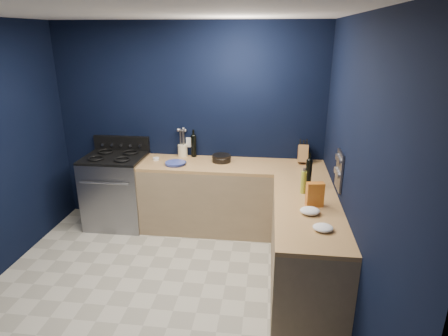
# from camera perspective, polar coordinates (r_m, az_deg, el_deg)

# --- Properties ---
(floor) EXTENTS (3.50, 3.50, 0.02)m
(floor) POSITION_cam_1_polar(r_m,az_deg,el_deg) (4.04, -9.98, -18.17)
(floor) COLOR #AFAA99
(floor) RESTS_ON ground
(ceiling) EXTENTS (3.50, 3.50, 0.02)m
(ceiling) POSITION_cam_1_polar(r_m,az_deg,el_deg) (3.22, -12.88, 22.06)
(ceiling) COLOR silver
(ceiling) RESTS_ON ground
(wall_back) EXTENTS (3.50, 0.02, 2.60)m
(wall_back) POSITION_cam_1_polar(r_m,az_deg,el_deg) (5.05, -5.20, 6.32)
(wall_back) COLOR black
(wall_back) RESTS_ON ground
(wall_right) EXTENTS (0.02, 3.50, 2.60)m
(wall_right) POSITION_cam_1_polar(r_m,az_deg,el_deg) (3.33, 18.96, -1.64)
(wall_right) COLOR black
(wall_right) RESTS_ON ground
(wall_front) EXTENTS (3.50, 0.02, 2.60)m
(wall_front) POSITION_cam_1_polar(r_m,az_deg,el_deg) (2.01, -27.30, -17.60)
(wall_front) COLOR black
(wall_front) RESTS_ON ground
(cab_back) EXTENTS (2.30, 0.63, 0.86)m
(cab_back) POSITION_cam_1_polar(r_m,az_deg,el_deg) (4.93, 1.19, -4.61)
(cab_back) COLOR #927858
(cab_back) RESTS_ON floor
(top_back) EXTENTS (2.30, 0.63, 0.04)m
(top_back) POSITION_cam_1_polar(r_m,az_deg,el_deg) (4.76, 1.22, 0.34)
(top_back) COLOR brown
(top_back) RESTS_ON cab_back
(cab_right) EXTENTS (0.63, 1.67, 0.86)m
(cab_right) POSITION_cam_1_polar(r_m,az_deg,el_deg) (3.91, 11.97, -11.94)
(cab_right) COLOR #927858
(cab_right) RESTS_ON floor
(top_right) EXTENTS (0.63, 1.67, 0.04)m
(top_right) POSITION_cam_1_polar(r_m,az_deg,el_deg) (3.70, 12.45, -5.97)
(top_right) COLOR brown
(top_right) RESTS_ON cab_right
(gas_range) EXTENTS (0.76, 0.66, 0.92)m
(gas_range) POSITION_cam_1_polar(r_m,az_deg,el_deg) (5.27, -15.66, -3.39)
(gas_range) COLOR gray
(gas_range) RESTS_ON floor
(oven_door) EXTENTS (0.59, 0.02, 0.42)m
(oven_door) POSITION_cam_1_polar(r_m,az_deg,el_deg) (5.00, -16.98, -4.87)
(oven_door) COLOR black
(oven_door) RESTS_ON gas_range
(cooktop) EXTENTS (0.76, 0.66, 0.03)m
(cooktop) POSITION_cam_1_polar(r_m,az_deg,el_deg) (5.11, -16.14, 1.53)
(cooktop) COLOR black
(cooktop) RESTS_ON gas_range
(backguard) EXTENTS (0.76, 0.06, 0.20)m
(backguard) POSITION_cam_1_polar(r_m,az_deg,el_deg) (5.34, -15.03, 3.59)
(backguard) COLOR black
(backguard) RESTS_ON gas_range
(spice_panel) EXTENTS (0.02, 0.28, 0.38)m
(spice_panel) POSITION_cam_1_polar(r_m,az_deg,el_deg) (3.87, 16.85, -0.39)
(spice_panel) COLOR gray
(spice_panel) RESTS_ON wall_right
(wall_outlet) EXTENTS (0.09, 0.02, 0.13)m
(wall_outlet) POSITION_cam_1_polar(r_m,az_deg,el_deg) (5.08, -5.18, 3.85)
(wall_outlet) COLOR white
(wall_outlet) RESTS_ON wall_back
(plate_stack) EXTENTS (0.29, 0.29, 0.03)m
(plate_stack) POSITION_cam_1_polar(r_m,az_deg,el_deg) (4.78, -7.28, 0.71)
(plate_stack) COLOR navy
(plate_stack) RESTS_ON top_back
(ramekin) EXTENTS (0.09, 0.09, 0.03)m
(ramekin) POSITION_cam_1_polar(r_m,az_deg,el_deg) (4.99, -10.11, 1.36)
(ramekin) COLOR white
(ramekin) RESTS_ON top_back
(utensil_crock) EXTENTS (0.13, 0.13, 0.16)m
(utensil_crock) POSITION_cam_1_polar(r_m,az_deg,el_deg) (5.08, -6.20, 2.63)
(utensil_crock) COLOR beige
(utensil_crock) RESTS_ON top_back
(wine_bottle_back) EXTENTS (0.07, 0.07, 0.28)m
(wine_bottle_back) POSITION_cam_1_polar(r_m,az_deg,el_deg) (5.03, -4.55, 3.27)
(wine_bottle_back) COLOR black
(wine_bottle_back) RESTS_ON top_back
(lemon_basket) EXTENTS (0.30, 0.30, 0.09)m
(lemon_basket) POSITION_cam_1_polar(r_m,az_deg,el_deg) (4.84, -0.38, 1.46)
(lemon_basket) COLOR black
(lemon_basket) RESTS_ON top_back
(knife_block) EXTENTS (0.13, 0.26, 0.27)m
(knife_block) POSITION_cam_1_polar(r_m,az_deg,el_deg) (4.91, 11.71, 2.11)
(knife_block) COLOR olive
(knife_block) RESTS_ON top_back
(wine_bottle_right) EXTENTS (0.07, 0.07, 0.27)m
(wine_bottle_right) POSITION_cam_1_polar(r_m,az_deg,el_deg) (4.18, 12.53, -0.63)
(wine_bottle_right) COLOR black
(wine_bottle_right) RESTS_ON top_right
(oil_bottle) EXTENTS (0.07, 0.07, 0.23)m
(oil_bottle) POSITION_cam_1_polar(r_m,az_deg,el_deg) (3.94, 11.79, -2.10)
(oil_bottle) COLOR #99A12B
(oil_bottle) RESTS_ON top_right
(spice_jar_near) EXTENTS (0.06, 0.06, 0.10)m
(spice_jar_near) POSITION_cam_1_polar(r_m,az_deg,el_deg) (3.94, 13.07, -3.33)
(spice_jar_near) COLOR olive
(spice_jar_near) RESTS_ON top_right
(spice_jar_far) EXTENTS (0.06, 0.06, 0.09)m
(spice_jar_far) POSITION_cam_1_polar(r_m,az_deg,el_deg) (3.94, 12.48, -3.33)
(spice_jar_far) COLOR olive
(spice_jar_far) RESTS_ON top_right
(crouton_bag) EXTENTS (0.17, 0.10, 0.23)m
(crouton_bag) POSITION_cam_1_polar(r_m,az_deg,el_deg) (3.67, 13.44, -3.88)
(crouton_bag) COLOR #A50D1D
(crouton_bag) RESTS_ON top_right
(towel_front) EXTENTS (0.21, 0.19, 0.06)m
(towel_front) POSITION_cam_1_polar(r_m,az_deg,el_deg) (3.54, 12.72, -6.27)
(towel_front) COLOR white
(towel_front) RESTS_ON top_right
(towel_end) EXTENTS (0.18, 0.17, 0.05)m
(towel_end) POSITION_cam_1_polar(r_m,az_deg,el_deg) (3.29, 14.57, -8.63)
(towel_end) COLOR white
(towel_end) RESTS_ON top_right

